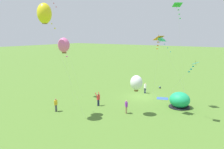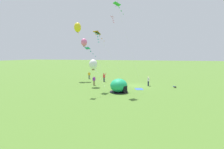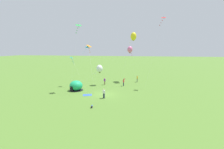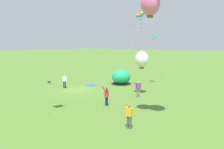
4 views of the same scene
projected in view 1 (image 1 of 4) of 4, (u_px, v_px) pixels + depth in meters
name	position (u px, v px, depth m)	size (l,w,h in m)	color
ground_plane	(141.00, 97.00, 34.31)	(300.00, 300.00, 0.00)	#517A2D
popup_tent	(180.00, 100.00, 29.21)	(2.81, 2.81, 2.10)	#1EAD6B
picnic_blanket	(162.00, 98.00, 33.41)	(1.70, 1.30, 0.01)	#3359A5
toddler_crawling	(160.00, 87.00, 39.62)	(0.27, 0.55, 0.32)	black
person_watching_sky	(126.00, 106.00, 26.94)	(0.46, 0.43, 1.72)	#8C7251
person_arms_raised	(98.00, 99.00, 29.84)	(0.55, 0.68, 1.89)	#1E2347
person_strolling	(56.00, 104.00, 27.63)	(0.31, 0.58, 1.72)	#4C4C51
person_far_back	(145.00, 88.00, 36.18)	(0.53, 0.39, 1.72)	#1E2347
kite_yellow	(44.00, 13.00, 23.19)	(4.11, 3.11, 12.96)	silver
kite_orange	(158.00, 40.00, 25.48)	(3.14, 5.79, 9.68)	silver
kite_green	(178.00, 8.00, 27.15)	(1.40, 5.01, 13.75)	silver
kite_teal	(193.00, 66.00, 24.00)	(5.93, 5.91, 6.91)	silver
kite_white	(136.00, 83.00, 26.04)	(5.20, 4.86, 4.89)	silver
kite_cyan	(163.00, 42.00, 25.31)	(4.44, 2.88, 9.50)	silver
kite_pink	(64.00, 45.00, 24.96)	(2.66, 4.10, 9.32)	silver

